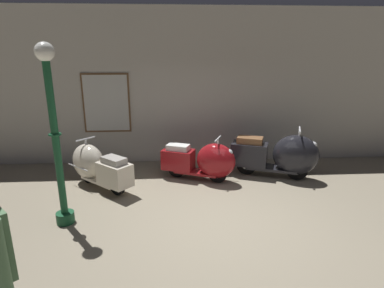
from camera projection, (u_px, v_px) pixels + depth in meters
ground_plane at (219, 224)px, 5.01m from camera, size 60.00×60.00×0.00m
showroom_back_wall at (201, 87)px, 7.58m from camera, size 18.00×0.24×3.66m
scooter_0 at (96, 166)px, 6.32m from camera, size 1.49×1.39×0.97m
scooter_1 at (204, 161)px, 6.61m from camera, size 1.63×1.02×0.97m
scooter_2 at (281, 155)px, 6.75m from camera, size 1.90×1.14×1.12m
lamppost at (55, 133)px, 4.65m from camera, size 0.28×0.28×2.78m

